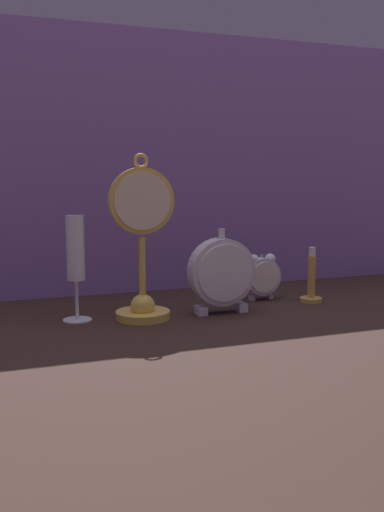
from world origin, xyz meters
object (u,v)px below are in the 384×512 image
(alarm_clock_twin_bell, at_px, (262,274))
(champagne_flute, at_px, (76,257))
(pocket_watch_on_stand, at_px, (142,253))
(brass_candlestick, at_px, (311,285))
(mantel_clock_silver, at_px, (222,273))

(alarm_clock_twin_bell, xyz_separation_m, champagne_flute, (-0.44, -0.05, 0.07))
(pocket_watch_on_stand, height_order, alarm_clock_twin_bell, pocket_watch_on_stand)
(alarm_clock_twin_bell, xyz_separation_m, brass_candlestick, (0.10, -0.06, -0.02))
(alarm_clock_twin_bell, height_order, brass_candlestick, brass_candlestick)
(pocket_watch_on_stand, bearing_deg, alarm_clock_twin_bell, 14.14)
(pocket_watch_on_stand, xyz_separation_m, alarm_clock_twin_bell, (0.31, 0.08, -0.07))
(pocket_watch_on_stand, xyz_separation_m, brass_candlestick, (0.41, 0.02, -0.09))
(pocket_watch_on_stand, relative_size, brass_candlestick, 2.62)
(brass_candlestick, bearing_deg, alarm_clock_twin_bell, 147.97)
(alarm_clock_twin_bell, relative_size, champagne_flute, 0.51)
(pocket_watch_on_stand, height_order, brass_candlestick, pocket_watch_on_stand)
(pocket_watch_on_stand, bearing_deg, champagne_flute, 166.60)
(champagne_flute, bearing_deg, mantel_clock_silver, -7.84)
(champagne_flute, xyz_separation_m, brass_candlestick, (0.53, -0.01, -0.09))
(mantel_clock_silver, distance_m, brass_candlestick, 0.24)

